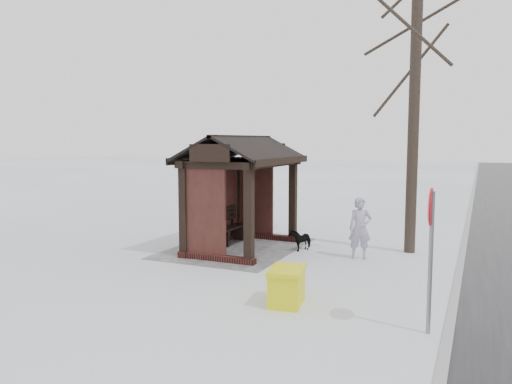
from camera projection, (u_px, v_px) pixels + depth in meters
ground at (243, 249)px, 13.60m from camera, size 120.00×120.00×0.00m
kerb at (460, 270)px, 11.35m from camera, size 120.00×0.15×0.06m
trampled_patch at (236, 248)px, 13.68m from camera, size 4.20×3.20×0.02m
bus_shelter at (237, 170)px, 13.44m from camera, size 3.60×2.40×3.09m
tree_near at (417, 13)px, 12.60m from camera, size 3.42×3.42×9.03m
pedestrian at (360, 228)px, 12.42m from camera, size 0.55×0.66×1.54m
dog at (301, 240)px, 13.44m from camera, size 0.75×0.52×0.58m
grit_bin at (287, 286)px, 9.01m from camera, size 0.95×0.73×0.67m
road_sign at (431, 229)px, 7.52m from camera, size 0.58×0.09×2.25m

